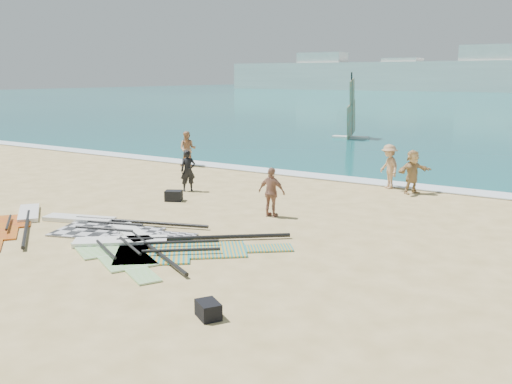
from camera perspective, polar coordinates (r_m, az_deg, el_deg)
The scene contains 14 objects.
ground at distance 14.49m, azimuth -12.13°, elevation -6.11°, with size 300.00×300.00×0.00m, color #DEC182.
surf_line at distance 24.47m, azimuth 8.66°, elevation 1.24°, with size 300.00×1.20×0.04m, color white.
rig_grey at distance 17.24m, azimuth -15.07°, elevation -3.23°, with size 5.31×3.02×0.20m.
rig_green at distance 15.10m, azimuth -12.71°, elevation -5.22°, with size 4.54×3.41×0.19m.
rig_orange at distance 14.87m, azimuth -9.22°, elevation -5.34°, with size 5.29×4.37×0.20m.
rig_red at distance 18.47m, azimuth -23.20°, elevation -2.80°, with size 4.29×4.17×0.20m.
gear_bag_near at distance 20.26m, azimuth -8.23°, elevation -0.37°, with size 0.58×0.42×0.37m, color black.
gear_bag_far at distance 10.63m, azimuth -4.79°, elevation -11.66°, with size 0.51×0.36×0.31m, color black.
person_wetsuit at distance 21.79m, azimuth -6.82°, elevation 2.13°, with size 0.58×0.38×1.58m, color black.
beachgoer_left at distance 27.81m, azimuth -6.85°, elevation 4.30°, with size 0.82×0.64×1.70m, color tan.
beachgoer_mid at distance 22.74m, azimuth 13.15°, elevation 2.50°, with size 1.12×0.64×1.73m, color tan.
beachgoer_back at distance 17.68m, azimuth 1.58°, elevation -0.03°, with size 0.91×0.38×1.56m, color #9C6B54.
beachgoer_right at distance 21.97m, azimuth 15.38°, elevation 1.96°, with size 1.53×0.49×1.65m, color tan.
windsurfer_left at distance 40.28m, azimuth 9.50°, elevation 7.15°, with size 2.61×3.02×4.59m.
Camera 1 is at (9.90, -9.65, 4.34)m, focal length 40.00 mm.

